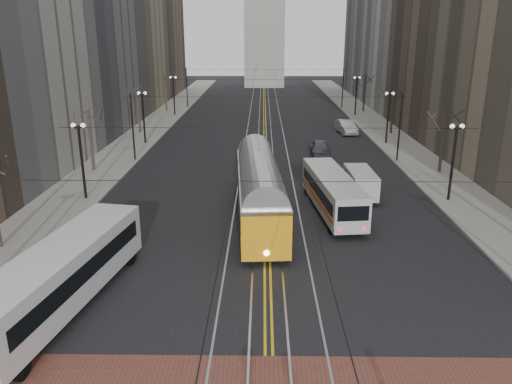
{
  "coord_description": "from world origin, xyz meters",
  "views": [
    {
      "loc": [
        -0.28,
        -17.72,
        12.18
      ],
      "look_at": [
        -0.67,
        10.79,
        3.0
      ],
      "focal_mm": 35.0,
      "sensor_mm": 36.0,
      "label": 1
    }
  ],
  "objects_px": {
    "rear_bus": "(332,194)",
    "sedan_grey": "(320,148)",
    "transit_bus": "(62,279)",
    "cargo_van": "(360,184)",
    "streetcar": "(259,195)",
    "sedan_silver": "(346,127)"
  },
  "relations": [
    {
      "from": "rear_bus",
      "to": "sedan_grey",
      "type": "xyz_separation_m",
      "value": [
        1.05,
        16.98,
        -0.57
      ]
    },
    {
      "from": "cargo_van",
      "to": "sedan_grey",
      "type": "bearing_deg",
      "value": 95.2
    },
    {
      "from": "cargo_van",
      "to": "sedan_grey",
      "type": "height_order",
      "value": "cargo_van"
    },
    {
      "from": "rear_bus",
      "to": "sedan_silver",
      "type": "relative_size",
      "value": 2.04
    },
    {
      "from": "rear_bus",
      "to": "transit_bus",
      "type": "bearing_deg",
      "value": -143.31
    },
    {
      "from": "sedan_grey",
      "to": "sedan_silver",
      "type": "height_order",
      "value": "sedan_silver"
    },
    {
      "from": "streetcar",
      "to": "sedan_silver",
      "type": "relative_size",
      "value": 2.88
    },
    {
      "from": "sedan_grey",
      "to": "streetcar",
      "type": "bearing_deg",
      "value": -106.21
    },
    {
      "from": "rear_bus",
      "to": "sedan_grey",
      "type": "height_order",
      "value": "rear_bus"
    },
    {
      "from": "transit_bus",
      "to": "cargo_van",
      "type": "xyz_separation_m",
      "value": [
        16.6,
        16.44,
        -0.45
      ]
    },
    {
      "from": "transit_bus",
      "to": "rear_bus",
      "type": "height_order",
      "value": "transit_bus"
    },
    {
      "from": "sedan_grey",
      "to": "sedan_silver",
      "type": "distance_m",
      "value": 12.68
    },
    {
      "from": "transit_bus",
      "to": "sedan_grey",
      "type": "xyz_separation_m",
      "value": [
        15.03,
        30.01,
        -0.72
      ]
    },
    {
      "from": "transit_bus",
      "to": "cargo_van",
      "type": "height_order",
      "value": "transit_bus"
    },
    {
      "from": "streetcar",
      "to": "transit_bus",
      "type": "bearing_deg",
      "value": -131.06
    },
    {
      "from": "rear_bus",
      "to": "cargo_van",
      "type": "relative_size",
      "value": 2.17
    },
    {
      "from": "cargo_van",
      "to": "sedan_silver",
      "type": "bearing_deg",
      "value": 82.08
    },
    {
      "from": "transit_bus",
      "to": "streetcar",
      "type": "relative_size",
      "value": 0.82
    },
    {
      "from": "sedan_grey",
      "to": "sedan_silver",
      "type": "bearing_deg",
      "value": 71.54
    },
    {
      "from": "transit_bus",
      "to": "rear_bus",
      "type": "xyz_separation_m",
      "value": [
        13.98,
        13.03,
        -0.16
      ]
    },
    {
      "from": "rear_bus",
      "to": "cargo_van",
      "type": "distance_m",
      "value": 4.31
    },
    {
      "from": "streetcar",
      "to": "rear_bus",
      "type": "relative_size",
      "value": 1.42
    }
  ]
}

